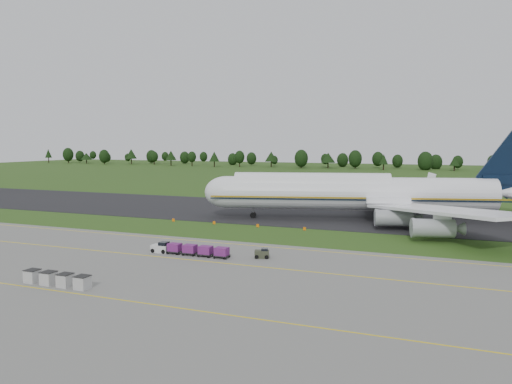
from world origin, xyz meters
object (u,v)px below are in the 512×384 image
at_px(utility_cart, 262,254).
at_px(uld_row, 57,279).
at_px(aircraft, 364,193).
at_px(baggage_train, 188,249).
at_px(edge_markers, 236,224).

xyz_separation_m(utility_cart, uld_row, (-16.65, -21.08, 0.22)).
xyz_separation_m(aircraft, baggage_train, (-17.70, -42.38, -4.86)).
bearing_deg(uld_row, edge_markers, 87.32).
bearing_deg(edge_markers, baggage_train, -81.03).
bearing_deg(uld_row, utility_cart, 51.70).
relative_size(aircraft, uld_row, 8.17).
height_order(baggage_train, edge_markers, baggage_train).
bearing_deg(aircraft, baggage_train, -112.67).
distance_m(aircraft, edge_markers, 27.90).
xyz_separation_m(aircraft, utility_cart, (-7.22, -40.26, -5.12)).
height_order(aircraft, baggage_train, aircraft).
bearing_deg(utility_cart, edge_markers, 121.58).
distance_m(baggage_train, edge_markers, 26.12).
xyz_separation_m(baggage_train, utility_cart, (10.48, 2.12, -0.27)).
relative_size(baggage_train, edge_markers, 0.43).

